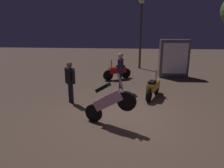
% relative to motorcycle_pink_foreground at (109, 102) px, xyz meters
% --- Properties ---
extents(ground_plane, '(40.00, 40.00, 0.00)m').
position_rel_motorcycle_pink_foreground_xyz_m(ground_plane, '(0.32, 0.40, -0.74)').
color(ground_plane, brown).
extents(motorcycle_pink_foreground, '(1.56, 0.76, 1.63)m').
position_rel_motorcycle_pink_foreground_xyz_m(motorcycle_pink_foreground, '(0.00, 0.00, 0.00)').
color(motorcycle_pink_foreground, black).
rests_on(motorcycle_pink_foreground, ground_plane).
extents(motorcycle_orange_parked_left, '(0.71, 1.58, 1.11)m').
position_rel_motorcycle_pink_foreground_xyz_m(motorcycle_orange_parked_left, '(1.55, 2.60, -0.31)').
color(motorcycle_orange_parked_left, black).
rests_on(motorcycle_orange_parked_left, ground_plane).
extents(motorcycle_red_parked_right, '(1.46, 0.96, 1.11)m').
position_rel_motorcycle_pink_foreground_xyz_m(motorcycle_red_parked_right, '(-0.07, 5.48, -0.31)').
color(motorcycle_red_parked_right, black).
rests_on(motorcycle_red_parked_right, ground_plane).
extents(person_rider_beside, '(0.51, 0.55, 1.59)m').
position_rel_motorcycle_pink_foreground_xyz_m(person_rider_beside, '(-1.63, 1.76, 0.20)').
color(person_rider_beside, black).
rests_on(person_rider_beside, ground_plane).
extents(person_bystander_far, '(0.24, 0.67, 1.72)m').
position_rel_motorcycle_pink_foreground_xyz_m(person_bystander_far, '(0.18, 3.39, 0.29)').
color(person_bystander_far, black).
rests_on(person_bystander_far, ground_plane).
extents(streetlamp_near, '(0.36, 0.36, 4.49)m').
position_rel_motorcycle_pink_foreground_xyz_m(streetlamp_near, '(1.26, 8.57, 2.15)').
color(streetlamp_near, '#38383D').
rests_on(streetlamp_near, ground_plane).
extents(kiosk_billboard, '(1.61, 0.58, 2.10)m').
position_rel_motorcycle_pink_foreground_xyz_m(kiosk_billboard, '(3.05, 6.28, 0.31)').
color(kiosk_billboard, '#595960').
rests_on(kiosk_billboard, ground_plane).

